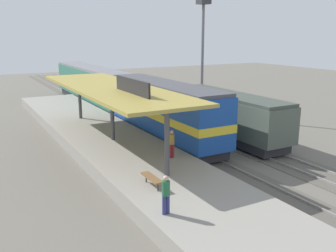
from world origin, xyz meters
name	(u,v)px	position (x,y,z in m)	size (l,w,h in m)	color
ground_plane	(191,139)	(2.00, 0.00, 0.00)	(120.00, 120.00, 0.00)	#666056
track_near	(169,142)	(0.00, 0.00, 0.03)	(3.20, 110.00, 0.16)	#565249
track_far	(218,135)	(4.60, 0.00, 0.03)	(3.20, 110.00, 0.16)	#565249
platform	(113,146)	(-4.60, 0.00, 0.45)	(6.00, 44.00, 0.90)	gray
station_canopy	(112,89)	(-4.60, -0.09, 4.53)	(5.20, 18.00, 4.70)	#47474C
platform_bench	(152,178)	(-6.00, -9.01, 1.34)	(0.44, 1.70, 0.50)	#333338
locomotive	(164,110)	(0.00, 0.92, 2.41)	(2.93, 14.43, 4.44)	#28282D
passenger_carriage_single	(92,85)	(0.00, 18.92, 2.31)	(2.90, 20.00, 4.24)	#28282D
freight_car	(228,115)	(4.60, -1.29, 1.97)	(2.80, 12.00, 3.54)	#28282D
light_mast	(203,32)	(7.80, 7.24, 8.40)	(1.10, 1.10, 11.70)	slate
person_waiting	(172,142)	(-2.92, -5.52, 1.85)	(0.34, 0.34, 1.71)	maroon
person_walking	(166,193)	(-6.79, -11.91, 1.85)	(0.34, 0.34, 1.71)	navy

